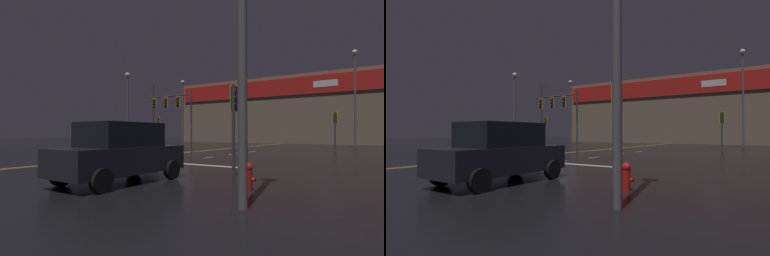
# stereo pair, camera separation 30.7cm
# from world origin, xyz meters

# --- Properties ---
(ground_plane) EXTENTS (200.00, 200.00, 0.00)m
(ground_plane) POSITION_xyz_m (0.00, 0.00, 0.00)
(ground_plane) COLOR black
(road_markings) EXTENTS (12.47, 60.00, 0.01)m
(road_markings) POSITION_xyz_m (0.71, -1.01, 0.00)
(road_markings) COLOR gold
(road_markings) RESTS_ON ground
(traffic_signal_median) EXTENTS (4.65, 0.36, 5.03)m
(traffic_signal_median) POSITION_xyz_m (-1.81, 2.04, 3.92)
(traffic_signal_median) COLOR #38383D
(traffic_signal_median) RESTS_ON ground
(traffic_signal_corner_northeast) EXTENTS (0.42, 0.36, 3.43)m
(traffic_signal_corner_northeast) POSITION_xyz_m (9.88, 10.05, 2.52)
(traffic_signal_corner_northeast) COLOR #38383D
(traffic_signal_corner_northeast) RESTS_ON ground
(traffic_signal_corner_northwest) EXTENTS (0.42, 0.36, 3.53)m
(traffic_signal_corner_northwest) POSITION_xyz_m (-8.93, 8.71, 2.60)
(traffic_signal_corner_northwest) COLOR #38383D
(traffic_signal_corner_northwest) RESTS_ON ground
(traffic_signal_corner_southeast) EXTENTS (0.42, 0.36, 3.34)m
(traffic_signal_corner_southeast) POSITION_xyz_m (9.20, -8.41, 2.45)
(traffic_signal_corner_southeast) COLOR #38383D
(traffic_signal_corner_southeast) RESTS_ON ground
(streetlight_near_left) EXTENTS (0.56, 0.56, 9.64)m
(streetlight_near_left) POSITION_xyz_m (-12.38, 18.46, 6.13)
(streetlight_near_left) COLOR #59595E
(streetlight_near_left) RESTS_ON ground
(streetlight_near_right) EXTENTS (0.56, 0.56, 10.66)m
(streetlight_near_right) POSITION_xyz_m (10.69, 18.29, 6.69)
(streetlight_near_right) COLOR #59595E
(streetlight_near_right) RESTS_ON ground
(streetlight_median_approach) EXTENTS (0.56, 0.56, 8.68)m
(streetlight_median_approach) POSITION_xyz_m (-11.69, 6.41, 5.61)
(streetlight_median_approach) COLOR #59595E
(streetlight_median_approach) RESTS_ON ground
(fire_hydrant) EXTENTS (0.35, 0.26, 0.76)m
(fire_hydrant) POSITION_xyz_m (10.73, -10.81, 0.40)
(fire_hydrant) COLOR red
(fire_hydrant) RESTS_ON ground
(parked_car) EXTENTS (2.05, 4.32, 1.88)m
(parked_car) POSITION_xyz_m (6.86, -11.77, 0.95)
(parked_car) COLOR black
(parked_car) RESTS_ON ground
(building_backdrop) EXTENTS (36.07, 10.23, 10.34)m
(building_backdrop) POSITION_xyz_m (0.00, 31.73, 5.19)
(building_backdrop) COLOR #7A6651
(building_backdrop) RESTS_ON ground
(utility_pole_row) EXTENTS (46.81, 0.26, 11.22)m
(utility_pole_row) POSITION_xyz_m (-0.52, 24.16, 5.70)
(utility_pole_row) COLOR #4C3828
(utility_pole_row) RESTS_ON ground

